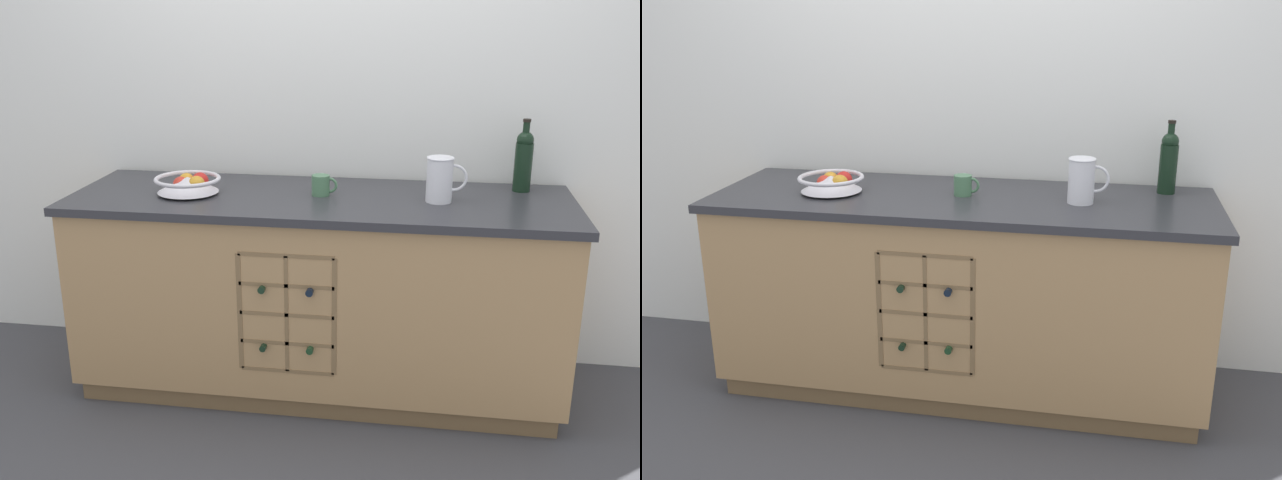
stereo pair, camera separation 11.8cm
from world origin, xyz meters
TOP-DOWN VIEW (x-y plane):
  - ground_plane at (0.00, 0.00)m, footprint 14.00×14.00m
  - back_wall at (0.00, 0.40)m, footprint 4.48×0.06m
  - kitchen_island at (-0.00, -0.00)m, footprint 2.12×0.71m
  - fruit_bowl at (-0.56, -0.04)m, footprint 0.28×0.28m
  - white_pitcher at (0.50, -0.01)m, footprint 0.17×0.11m
  - ceramic_mug at (0.00, 0.02)m, footprint 0.11×0.08m
  - standing_wine_bottle at (0.85, 0.22)m, footprint 0.08×0.08m

SIDE VIEW (x-z plane):
  - ground_plane at x=0.00m, z-range 0.00..0.00m
  - kitchen_island at x=0.00m, z-range 0.01..0.89m
  - ceramic_mug at x=0.00m, z-range 0.89..0.97m
  - fruit_bowl at x=-0.56m, z-range 0.89..0.97m
  - white_pitcher at x=0.50m, z-range 0.89..1.08m
  - standing_wine_bottle at x=0.85m, z-range 0.87..1.18m
  - back_wall at x=0.00m, z-range 0.00..2.55m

